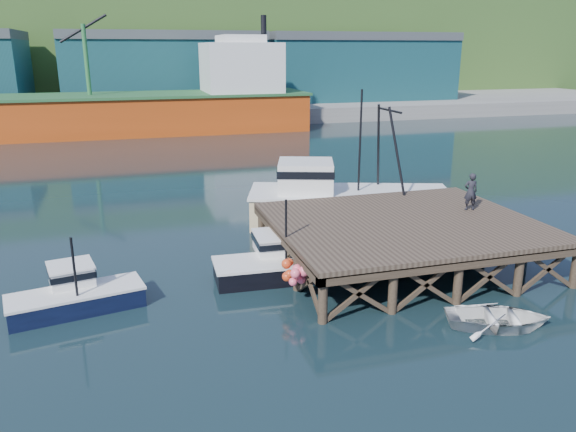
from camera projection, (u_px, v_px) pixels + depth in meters
name	position (u px, v px, depth m)	size (l,w,h in m)	color
ground	(291.00, 275.00, 25.32)	(300.00, 300.00, 0.00)	black
wharf	(405.00, 225.00, 26.09)	(12.00, 10.00, 2.62)	brown
far_quay	(164.00, 106.00, 89.31)	(160.00, 40.00, 2.00)	gray
warehouse_mid	(164.00, 72.00, 83.15)	(28.00, 16.00, 9.00)	#194754
warehouse_right	(352.00, 70.00, 91.34)	(30.00, 16.00, 9.00)	#194754
cargo_ship	(105.00, 106.00, 66.14)	(55.50, 10.00, 13.75)	#C34512
hillside	(149.00, 42.00, 114.00)	(220.00, 50.00, 22.00)	#2D511E
boat_navy	(75.00, 293.00, 21.95)	(5.32, 3.27, 3.16)	black
boat_black	(282.00, 261.00, 25.10)	(6.21, 5.22, 3.77)	black
trawler	(346.00, 198.00, 32.27)	(12.19, 7.52, 7.69)	beige
dinghy	(498.00, 318.00, 20.49)	(2.68, 3.76, 0.78)	white
dockworker	(471.00, 192.00, 27.64)	(0.68, 0.45, 1.87)	black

